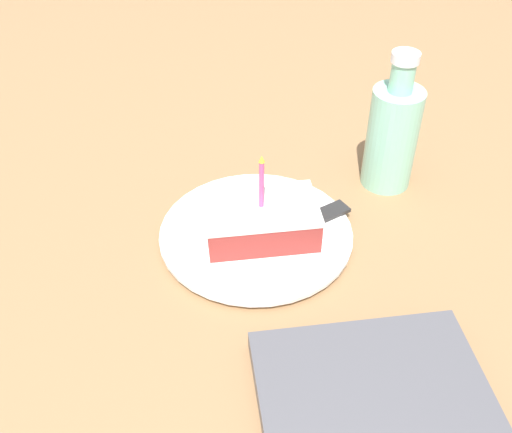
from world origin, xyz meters
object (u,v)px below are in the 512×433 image
object	(u,v)px
plate	(256,234)
bottle	(392,134)
cake_slice	(262,222)
fork	(302,224)

from	to	relation	value
plate	bottle	size ratio (longest dim) A/B	1.25
cake_slice	bottle	bearing A→B (deg)	119.17
plate	bottle	distance (m)	0.23
plate	bottle	world-z (taller)	bottle
plate	fork	world-z (taller)	fork
plate	fork	xyz separation A→B (m)	(-0.00, 0.06, 0.01)
cake_slice	fork	distance (m)	0.06
cake_slice	fork	world-z (taller)	cake_slice
cake_slice	fork	xyz separation A→B (m)	(-0.01, 0.05, -0.02)
plate	cake_slice	size ratio (longest dim) A/B	1.78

